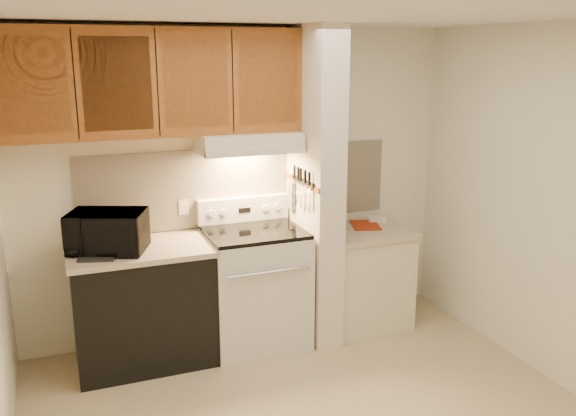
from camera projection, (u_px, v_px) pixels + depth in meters
ceiling at (316, 13)px, 3.33m from camera, size 3.60×3.60×0.00m
wall_back at (240, 184)px, 4.99m from camera, size 3.60×2.50×0.02m
wall_right at (549, 206)px, 4.27m from camera, size 0.02×3.00×2.50m
backsplash at (241, 186)px, 4.98m from camera, size 2.60×0.02×0.63m
range_body at (255, 289)px, 4.87m from camera, size 0.76×0.65×0.92m
oven_window at (268, 298)px, 4.58m from camera, size 0.50×0.01×0.30m
oven_handle at (270, 272)px, 4.49m from camera, size 0.65×0.02×0.02m
cooktop at (254, 232)px, 4.76m from camera, size 0.74×0.64×0.03m
range_backguard at (243, 209)px, 4.98m from camera, size 0.76×0.08×0.20m
range_display at (245, 210)px, 4.95m from camera, size 0.10×0.01×0.04m
range_knob_left_outer at (211, 213)px, 4.84m from camera, size 0.05×0.02×0.05m
range_knob_left_inner at (223, 212)px, 4.88m from camera, size 0.05×0.02×0.05m
range_knob_right_inner at (266, 208)px, 5.01m from camera, size 0.05×0.02×0.05m
range_knob_right_outer at (277, 207)px, 5.04m from camera, size 0.05×0.02×0.05m
dishwasher_front at (144, 307)px, 4.58m from camera, size 1.00×0.63×0.87m
left_countertop at (140, 250)px, 4.47m from camera, size 1.04×0.67×0.04m
spoon_rest at (96, 260)px, 4.16m from camera, size 0.26×0.14×0.02m
teal_jar at (116, 234)px, 4.60m from camera, size 0.12×0.12×0.10m
outlet at (184, 207)px, 4.83m from camera, size 0.08×0.01×0.12m
microwave at (107, 232)px, 4.33m from camera, size 0.62×0.53×0.29m
partition_pillar at (315, 187)px, 4.85m from camera, size 0.22×0.70×2.50m
pillar_trim at (301, 182)px, 4.80m from camera, size 0.01×0.70×0.04m
knife_strip at (303, 181)px, 4.75m from camera, size 0.02×0.42×0.04m
knife_blade_a at (310, 198)px, 4.62m from camera, size 0.01×0.03×0.16m
knife_handle_a at (309, 179)px, 4.59m from camera, size 0.02×0.02×0.10m
knife_blade_b at (306, 197)px, 4.69m from camera, size 0.01×0.04×0.18m
knife_handle_b at (305, 177)px, 4.66m from camera, size 0.02×0.02×0.10m
knife_blade_c at (301, 196)px, 4.77m from camera, size 0.01×0.04×0.20m
knife_handle_c at (301, 175)px, 4.74m from camera, size 0.02×0.02×0.10m
knife_blade_d at (297, 191)px, 4.85m from camera, size 0.01×0.04×0.16m
knife_handle_d at (298, 173)px, 4.79m from camera, size 0.02×0.02×0.10m
knife_blade_e at (294, 191)px, 4.92m from camera, size 0.01×0.04×0.18m
knife_handle_e at (295, 172)px, 4.86m from camera, size 0.02×0.02×0.10m
oven_mitt at (291, 196)px, 4.98m from camera, size 0.03×0.09×0.23m
right_cab_base at (363, 279)px, 5.22m from camera, size 0.70×0.60×0.81m
right_countertop at (364, 232)px, 5.12m from camera, size 0.74×0.64×0.04m
red_folder at (365, 225)px, 5.23m from camera, size 0.31×0.36×0.01m
white_box at (377, 219)px, 5.35m from camera, size 0.17×0.13×0.04m
range_hood at (248, 142)px, 4.70m from camera, size 0.78×0.44×0.15m
hood_lip at (257, 151)px, 4.52m from camera, size 0.78×0.04×0.06m
upper_cabinets at (153, 82)px, 4.38m from camera, size 2.18×0.33×0.77m
cab_door_a at (30, 85)px, 3.95m from camera, size 0.46×0.01×0.63m
cab_gap_a at (75, 85)px, 4.04m from camera, size 0.01×0.01×0.73m
cab_door_b at (117, 84)px, 4.14m from camera, size 0.46×0.01×0.63m
cab_gap_b at (157, 83)px, 4.24m from camera, size 0.01×0.01×0.73m
cab_door_c at (196, 83)px, 4.33m from camera, size 0.46×0.01×0.63m
cab_gap_c at (233, 82)px, 4.43m from camera, size 0.01×0.01×0.73m
cab_door_d at (268, 81)px, 4.52m from camera, size 0.46×0.01×0.63m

